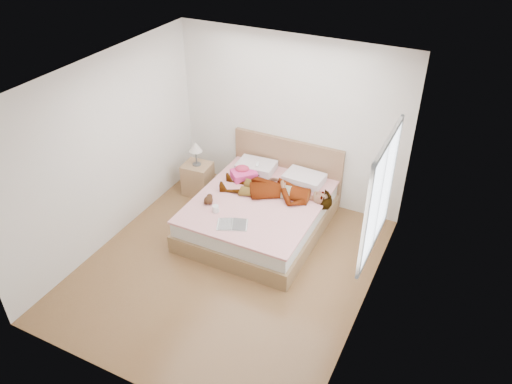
# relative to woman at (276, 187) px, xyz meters

# --- Properties ---
(ground) EXTENTS (4.00, 4.00, 0.00)m
(ground) POSITION_rel_woman_xyz_m (-0.16, -1.19, -0.62)
(ground) COLOR #56341A
(ground) RESTS_ON ground
(woman) EXTENTS (1.73, 0.91, 0.23)m
(woman) POSITION_rel_woman_xyz_m (0.00, 0.00, 0.00)
(woman) COLOR white
(woman) RESTS_ON bed
(hair) EXTENTS (0.60, 0.66, 0.08)m
(hair) POSITION_rel_woman_xyz_m (-0.57, 0.45, -0.07)
(hair) COLOR black
(hair) RESTS_ON bed
(phone) EXTENTS (0.06, 0.09, 0.05)m
(phone) POSITION_rel_woman_xyz_m (-0.50, 0.40, 0.05)
(phone) COLOR silver
(phone) RESTS_ON bed
(room_shell) EXTENTS (4.00, 4.00, 4.00)m
(room_shell) POSITION_rel_woman_xyz_m (1.62, -0.89, 0.88)
(room_shell) COLOR white
(room_shell) RESTS_ON ground
(bed) EXTENTS (1.80, 2.08, 1.00)m
(bed) POSITION_rel_woman_xyz_m (-0.16, -0.16, -0.35)
(bed) COLOR brown
(bed) RESTS_ON ground
(towel) EXTENTS (0.46, 0.46, 0.19)m
(towel) POSITION_rel_woman_xyz_m (-0.64, 0.19, -0.04)
(towel) COLOR #F04180
(towel) RESTS_ON bed
(magazine) EXTENTS (0.48, 0.40, 0.02)m
(magazine) POSITION_rel_woman_xyz_m (-0.22, -0.93, -0.10)
(magazine) COLOR white
(magazine) RESTS_ON bed
(coffee_mug) EXTENTS (0.14, 0.11, 0.10)m
(coffee_mug) POSITION_rel_woman_xyz_m (-0.56, -0.77, -0.06)
(coffee_mug) COLOR white
(coffee_mug) RESTS_ON bed
(plush_toy) EXTENTS (0.17, 0.22, 0.11)m
(plush_toy) POSITION_rel_woman_xyz_m (-0.76, -0.63, -0.06)
(plush_toy) COLOR black
(plush_toy) RESTS_ON bed
(nightstand) EXTENTS (0.45, 0.41, 0.92)m
(nightstand) POSITION_rel_woman_xyz_m (-1.47, 0.19, -0.32)
(nightstand) COLOR #926043
(nightstand) RESTS_ON ground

